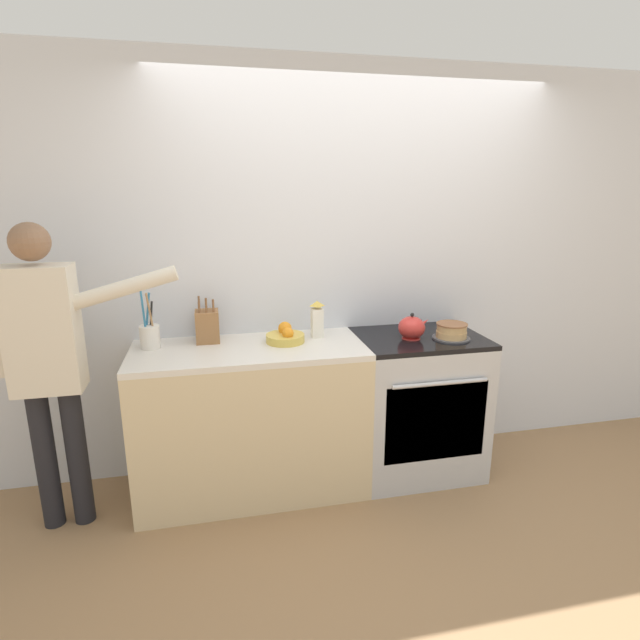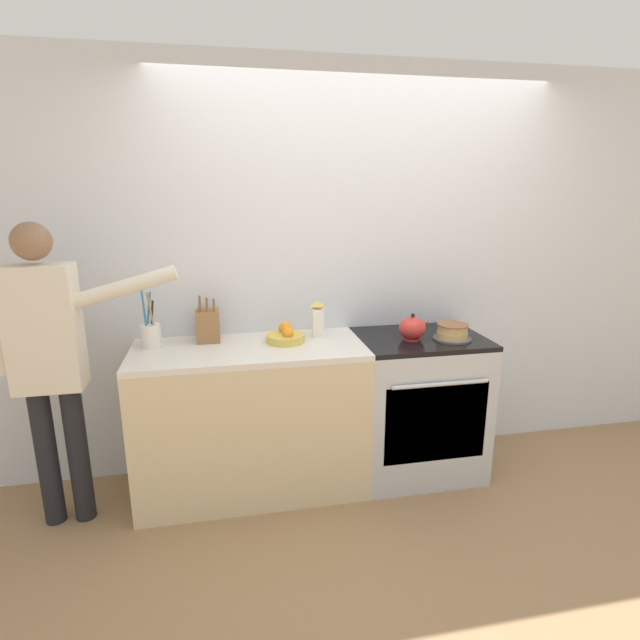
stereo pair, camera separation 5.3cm
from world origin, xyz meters
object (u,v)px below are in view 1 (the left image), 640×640
object	(u,v)px
utensil_crock	(150,335)
person_baker	(48,354)
milk_carton	(317,320)
stove_range	(416,404)
knife_block	(207,326)
tea_kettle	(412,328)
fruit_bowl	(285,336)
layer_cake	(451,331)

from	to	relation	value
utensil_crock	person_baker	xyz separation A→B (m)	(-0.48, -0.24, -0.00)
milk_carton	stove_range	bearing A→B (deg)	-11.15
knife_block	person_baker	size ratio (longest dim) A/B	0.17
tea_kettle	person_baker	bearing A→B (deg)	-177.67
utensil_crock	person_baker	world-z (taller)	person_baker
stove_range	tea_kettle	world-z (taller)	tea_kettle
tea_kettle	utensil_crock	distance (m)	1.57
person_baker	stove_range	bearing A→B (deg)	3.08
fruit_bowl	milk_carton	world-z (taller)	milk_carton
knife_block	milk_carton	xyz separation A→B (m)	(0.67, -0.05, 0.01)
tea_kettle	fruit_bowl	world-z (taller)	tea_kettle
stove_range	knife_block	bearing A→B (deg)	172.52
knife_block	milk_carton	distance (m)	0.67
knife_block	fruit_bowl	size ratio (longest dim) A/B	1.19
stove_range	layer_cake	distance (m)	0.54
stove_range	knife_block	size ratio (longest dim) A/B	3.33
utensil_crock	milk_carton	distance (m)	1.00
knife_block	person_baker	xyz separation A→B (m)	(-0.81, -0.29, -0.02)
tea_kettle	person_baker	distance (m)	2.05
layer_cake	fruit_bowl	distance (m)	1.03
tea_kettle	milk_carton	bearing A→B (deg)	164.06
fruit_bowl	milk_carton	xyz separation A→B (m)	(0.21, 0.06, 0.07)
utensil_crock	milk_carton	size ratio (longest dim) A/B	1.49
stove_range	tea_kettle	xyz separation A→B (m)	(-0.07, -0.04, 0.53)
utensil_crock	stove_range	bearing A→B (deg)	-4.05
knife_block	milk_carton	world-z (taller)	knife_block
fruit_bowl	stove_range	bearing A→B (deg)	-4.39
stove_range	knife_block	xyz separation A→B (m)	(-1.31, 0.17, 0.56)
knife_block	tea_kettle	bearing A→B (deg)	-9.53
knife_block	fruit_bowl	bearing A→B (deg)	-13.06
utensil_crock	milk_carton	xyz separation A→B (m)	(1.00, 0.01, 0.03)
tea_kettle	utensil_crock	xyz separation A→B (m)	(-1.57, 0.15, 0.01)
knife_block	fruit_bowl	distance (m)	0.48
utensil_crock	layer_cake	bearing A→B (deg)	-6.61
utensil_crock	milk_carton	world-z (taller)	utensil_crock
milk_carton	person_baker	bearing A→B (deg)	-170.59
layer_cake	knife_block	world-z (taller)	knife_block
milk_carton	fruit_bowl	bearing A→B (deg)	-163.84
layer_cake	knife_block	bearing A→B (deg)	169.81
milk_carton	person_baker	size ratio (longest dim) A/B	0.14
layer_cake	tea_kettle	distance (m)	0.25
stove_range	fruit_bowl	size ratio (longest dim) A/B	3.96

